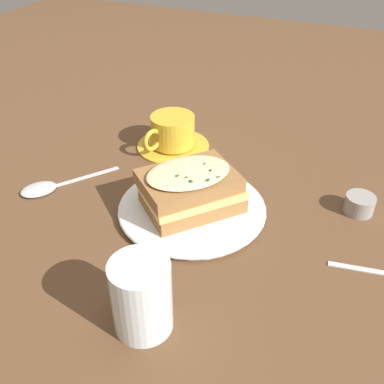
% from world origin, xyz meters
% --- Properties ---
extents(ground_plane, '(2.40, 2.40, 0.00)m').
position_xyz_m(ground_plane, '(0.00, 0.00, 0.00)').
color(ground_plane, brown).
extents(dinner_plate, '(0.24, 0.24, 0.01)m').
position_xyz_m(dinner_plate, '(0.02, -0.01, 0.01)').
color(dinner_plate, white).
rests_on(dinner_plate, ground_plane).
extents(sandwich, '(0.18, 0.18, 0.07)m').
position_xyz_m(sandwich, '(0.02, -0.01, 0.05)').
color(sandwich, olive).
rests_on(sandwich, dinner_plate).
extents(teacup_with_saucer, '(0.15, 0.15, 0.07)m').
position_xyz_m(teacup_with_saucer, '(-0.16, -0.13, 0.03)').
color(teacup_with_saucer, gold).
rests_on(teacup_with_saucer, ground_plane).
extents(water_glass, '(0.07, 0.07, 0.10)m').
position_xyz_m(water_glass, '(0.25, 0.02, 0.05)').
color(water_glass, silver).
rests_on(water_glass, ground_plane).
extents(spoon, '(0.16, 0.13, 0.01)m').
position_xyz_m(spoon, '(0.07, -0.27, 0.00)').
color(spoon, silver).
rests_on(spoon, ground_plane).
extents(condiment_pot, '(0.05, 0.05, 0.03)m').
position_xyz_m(condiment_pot, '(-0.09, 0.24, 0.02)').
color(condiment_pot, gray).
rests_on(condiment_pot, ground_plane).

